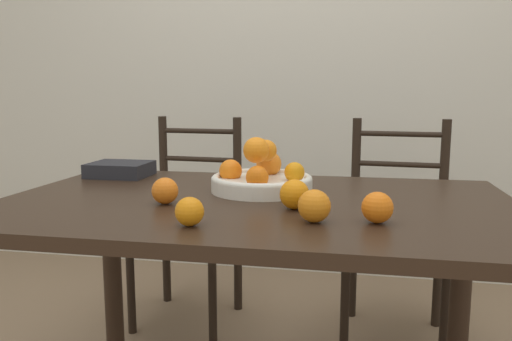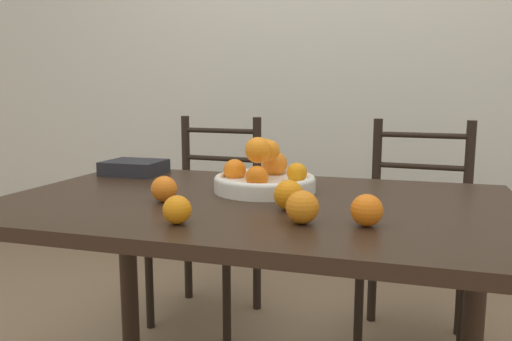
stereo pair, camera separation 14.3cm
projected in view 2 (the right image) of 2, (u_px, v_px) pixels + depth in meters
wall_back at (334, 48)px, 2.77m from camera, size 8.00×0.06×2.60m
dining_table at (255, 236)px, 1.43m from camera, size 1.45×0.89×0.75m
fruit_bowl at (264, 177)px, 1.52m from camera, size 0.31×0.31×0.17m
orange_loose_0 at (302, 207)px, 1.14m from camera, size 0.08×0.08×0.08m
orange_loose_1 at (289, 195)px, 1.28m from camera, size 0.08×0.08×0.08m
orange_loose_2 at (367, 210)px, 1.12m from camera, size 0.07×0.07×0.07m
orange_loose_3 at (177, 210)px, 1.14m from camera, size 0.07×0.07×0.07m
orange_loose_4 at (164, 189)px, 1.37m from camera, size 0.07×0.07×0.07m
chair_left at (209, 220)px, 2.33m from camera, size 0.45×0.43×0.94m
chair_right at (416, 237)px, 2.07m from camera, size 0.45×0.43×0.94m
book_stack at (134, 167)px, 1.85m from camera, size 0.21×0.17×0.05m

